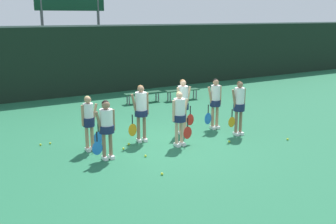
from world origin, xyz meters
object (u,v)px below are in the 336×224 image
object	(u,v)px
bench_courtside	(182,91)
tennis_ball_5	(162,174)
player_0	(106,125)
player_3	(89,119)
player_2	(239,104)
tennis_ball_3	(123,149)
player_4	(141,108)
tennis_ball_7	(145,156)
scoreboard	(70,7)
player_1	(180,114)
tennis_ball_4	(229,142)
tennis_ball_0	(40,145)
tennis_ball_6	(288,139)
player_6	(215,100)
player_5	(183,102)
tennis_ball_1	(50,143)
bench_far	(143,94)
tennis_ball_2	(129,144)

from	to	relation	value
bench_courtside	tennis_ball_5	size ratio (longest dim) A/B	25.38
bench_courtside	player_0	size ratio (longest dim) A/B	1.03
player_3	player_2	bearing A→B (deg)	-13.06
player_2	tennis_ball_3	distance (m)	4.02
player_4	tennis_ball_7	world-z (taller)	player_4
tennis_ball_7	scoreboard	bearing A→B (deg)	82.05
scoreboard	player_3	distance (m)	10.58
player_1	tennis_ball_4	world-z (taller)	player_1
tennis_ball_0	tennis_ball_6	distance (m)	7.60
scoreboard	tennis_ball_3	xyz separation A→B (m)	(-1.81, -10.16, -4.19)
player_0	player_6	size ratio (longest dim) A/B	0.94
player_3	player_4	size ratio (longest dim) A/B	0.91
player_3	tennis_ball_6	world-z (taller)	player_3
player_5	tennis_ball_1	world-z (taller)	player_5
tennis_ball_7	bench_courtside	bearing A→B (deg)	49.70
player_3	tennis_ball_6	size ratio (longest dim) A/B	23.14
bench_far	tennis_ball_7	world-z (taller)	bench_far
tennis_ball_6	tennis_ball_2	bearing A→B (deg)	154.77
scoreboard	player_2	world-z (taller)	scoreboard
player_2	tennis_ball_7	xyz separation A→B (m)	(-3.58, -0.32, -1.01)
bench_courtside	tennis_ball_4	world-z (taller)	bench_courtside
player_4	tennis_ball_6	xyz separation A→B (m)	(3.99, -2.25, -1.02)
player_1	player_6	bearing A→B (deg)	23.13
player_0	tennis_ball_3	world-z (taller)	player_0
tennis_ball_1	player_6	bearing A→B (deg)	-12.45
tennis_ball_0	tennis_ball_6	world-z (taller)	tennis_ball_6
bench_courtside	tennis_ball_0	world-z (taller)	bench_courtside
tennis_ball_6	player_2	bearing A→B (deg)	126.90
bench_courtside	bench_far	world-z (taller)	bench_courtside
player_2	player_4	size ratio (longest dim) A/B	1.00
player_0	player_1	world-z (taller)	player_1
player_0	tennis_ball_1	xyz separation A→B (m)	(-1.02, 2.07, -0.94)
bench_far	tennis_ball_0	bearing A→B (deg)	-142.24
bench_courtside	tennis_ball_4	size ratio (longest dim) A/B	25.03
player_0	player_2	distance (m)	4.53
tennis_ball_1	bench_far	bearing A→B (deg)	36.51
player_3	tennis_ball_1	size ratio (longest dim) A/B	25.14
bench_far	player_6	distance (m)	5.01
tennis_ball_4	tennis_ball_7	distance (m)	2.81
bench_far	tennis_ball_4	xyz separation A→B (m)	(-0.34, -6.46, -0.36)
tennis_ball_1	tennis_ball_0	bearing A→B (deg)	-179.82
player_5	tennis_ball_2	distance (m)	2.30
tennis_ball_3	player_1	bearing A→B (deg)	-17.18
scoreboard	player_4	distance (m)	10.26
player_3	tennis_ball_2	bearing A→B (deg)	-8.36
player_4	player_1	bearing A→B (deg)	-42.27
scoreboard	tennis_ball_4	distance (m)	12.03
tennis_ball_4	tennis_ball_5	xyz separation A→B (m)	(-3.04, -1.14, -0.00)
player_1	player_4	distance (m)	1.24
player_3	tennis_ball_7	xyz separation A→B (m)	(1.12, -1.31, -0.89)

